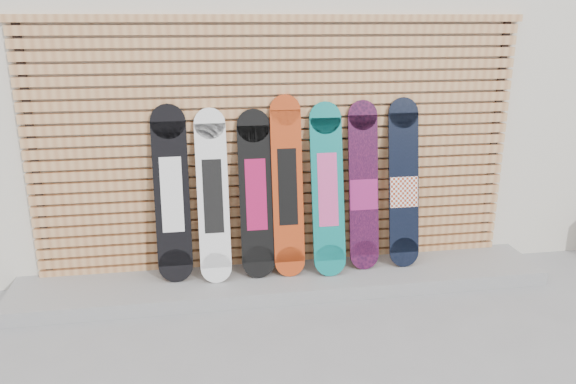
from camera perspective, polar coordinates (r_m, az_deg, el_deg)
name	(u,v)px	position (r m, az deg, el deg)	size (l,w,h in m)	color
ground	(317,325)	(4.46, 2.96, -13.33)	(80.00, 80.00, 0.00)	gray
building	(300,55)	(7.38, 1.24, 13.71)	(12.00, 5.00, 3.60)	beige
concrete_step	(284,280)	(4.99, -0.38, -8.95)	(4.60, 0.70, 0.12)	gray
slat_wall	(279,145)	(4.88, -0.94, 4.75)	(4.26, 0.08, 2.29)	#BD804F
snowboard_0	(172,195)	(4.77, -11.71, -0.26)	(0.29, 0.28, 1.48)	black
snowboard_1	(213,196)	(4.73, -7.63, -0.43)	(0.26, 0.35, 1.44)	white
snowboard_2	(256,195)	(4.77, -3.27, -0.26)	(0.28, 0.32, 1.42)	black
snowboard_3	(287,187)	(4.79, -0.05, 0.52)	(0.26, 0.33, 1.54)	#AE3812
snowboard_4	(328,190)	(4.84, 4.04, 0.24)	(0.28, 0.38, 1.47)	#0B706D
snowboard_5	(364,187)	(4.96, 7.68, 0.47)	(0.26, 0.29, 1.47)	black
snowboard_6	(404,185)	(5.07, 11.67, 0.73)	(0.27, 0.30, 1.49)	black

